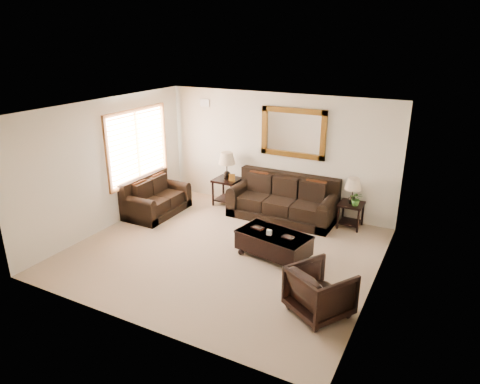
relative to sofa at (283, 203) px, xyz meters
The scene contains 11 objects.
room 2.30m from the sofa, 100.53° to the right, with size 5.51×5.01×2.71m.
window 3.50m from the sofa, 159.69° to the right, with size 0.07×1.96×1.66m.
mirror 1.56m from the sofa, 90.00° to the left, with size 1.50×0.06×1.10m.
air_vent 3.07m from the sofa, 169.05° to the left, with size 0.25×0.02×0.18m, color #999999.
sofa is the anchor object (origin of this frame).
loveseat 2.94m from the sofa, 157.43° to the right, with size 0.90×1.51×0.85m.
end_table_left 1.60m from the sofa, behind, with size 0.59×0.59×1.29m.
end_table_right 1.52m from the sofa, ahead, with size 0.50×0.50×1.09m.
coffee_table 1.83m from the sofa, 73.49° to the right, with size 1.44×0.95×0.56m.
armchair 3.57m from the sofa, 59.36° to the right, with size 0.79×0.74×0.81m, color black.
potted_plant 1.61m from the sofa, ahead, with size 0.27×0.30×0.23m, color #2C5E20.
Camera 1 is at (3.63, -6.30, 3.86)m, focal length 32.00 mm.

